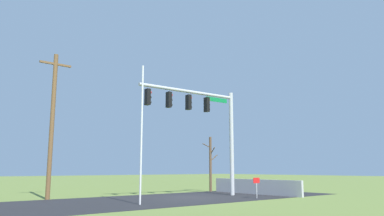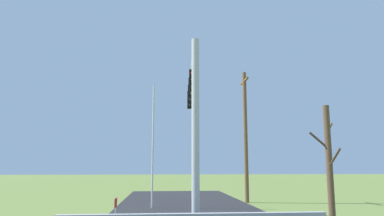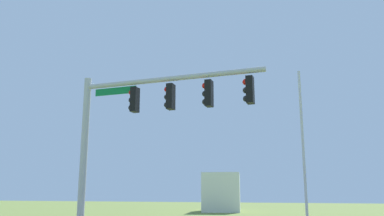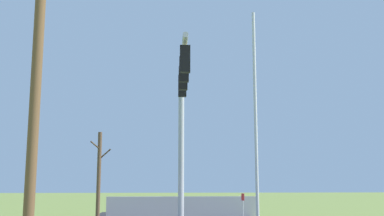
# 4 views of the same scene
# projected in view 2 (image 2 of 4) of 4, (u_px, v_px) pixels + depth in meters

# --- Properties ---
(road_surface) EXTENTS (28.00, 8.00, 0.01)m
(road_surface) POSITION_uv_depth(u_px,v_px,m) (187.00, 209.00, 19.24)
(road_surface) COLOR #232326
(road_surface) RESTS_ON ground_plane
(signal_mast) EXTENTS (7.32, 0.69, 6.97)m
(signal_mast) POSITION_uv_depth(u_px,v_px,m) (193.00, 101.00, 15.01)
(signal_mast) COLOR #B2B5BA
(signal_mast) RESTS_ON ground_plane
(flagpole) EXTENTS (0.10, 0.10, 7.07)m
(flagpole) POSITION_uv_depth(u_px,v_px,m) (153.00, 145.00, 20.42)
(flagpole) COLOR silver
(flagpole) RESTS_ON ground_plane
(utility_pole) EXTENTS (1.90, 0.26, 8.66)m
(utility_pole) POSITION_uv_depth(u_px,v_px,m) (246.00, 133.00, 23.51)
(utility_pole) COLOR brown
(utility_pole) RESTS_ON ground_plane
(bare_tree) EXTENTS (1.27, 1.02, 4.26)m
(bare_tree) POSITION_uv_depth(u_px,v_px,m) (330.00, 171.00, 10.92)
(bare_tree) COLOR brown
(bare_tree) RESTS_ON ground_plane
(open_sign) EXTENTS (0.56, 0.04, 1.22)m
(open_sign) POSITION_uv_depth(u_px,v_px,m) (116.00, 207.00, 12.59)
(open_sign) COLOR silver
(open_sign) RESTS_ON ground_plane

